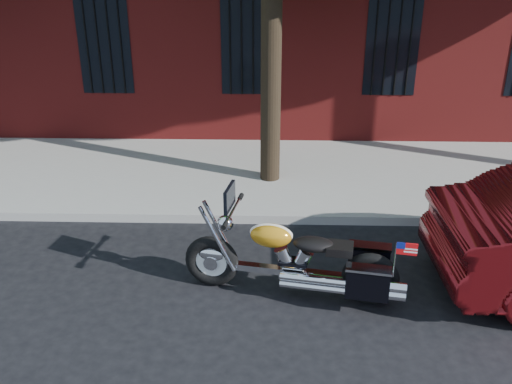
{
  "coord_description": "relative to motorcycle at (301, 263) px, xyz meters",
  "views": [
    {
      "loc": [
        0.51,
        -6.99,
        4.34
      ],
      "look_at": [
        0.3,
        0.8,
        0.81
      ],
      "focal_mm": 40.0,
      "sensor_mm": 36.0,
      "label": 1
    }
  ],
  "objects": [
    {
      "name": "motorcycle",
      "position": [
        0.0,
        0.0,
        0.0
      ],
      "size": [
        2.84,
        1.16,
        1.48
      ],
      "rotation": [
        0.0,
        0.0,
        -0.18
      ],
      "color": "black",
      "rests_on": "ground"
    },
    {
      "name": "sidewalk",
      "position": [
        -0.91,
        3.97,
        -0.43
      ],
      "size": [
        40.0,
        3.6,
        0.15
      ],
      "primitive_type": "cube",
      "color": "gray",
      "rests_on": "ground"
    },
    {
      "name": "curb",
      "position": [
        -0.91,
        2.09,
        -0.43
      ],
      "size": [
        40.0,
        0.16,
        0.15
      ],
      "primitive_type": "cube",
      "color": "gray",
      "rests_on": "ground"
    },
    {
      "name": "ground",
      "position": [
        -0.91,
        0.71,
        -0.5
      ],
      "size": [
        120.0,
        120.0,
        0.0
      ],
      "primitive_type": "plane",
      "color": "black",
      "rests_on": "ground"
    }
  ]
}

